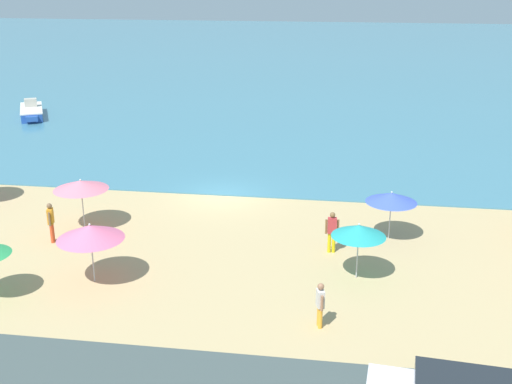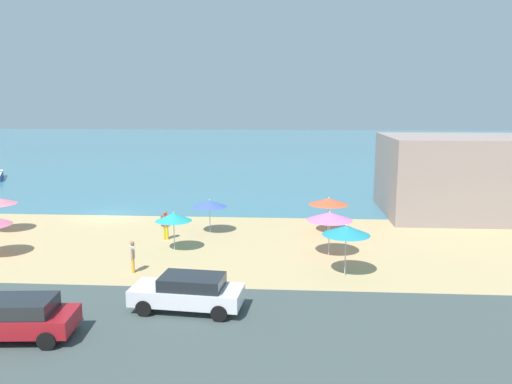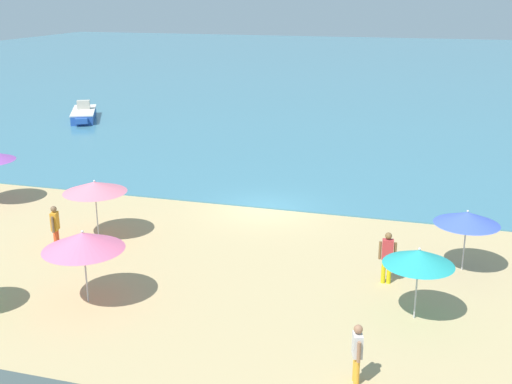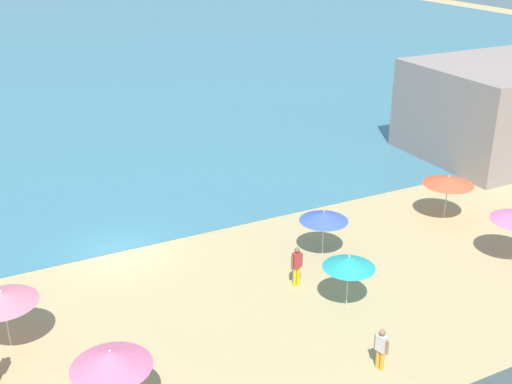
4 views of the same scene
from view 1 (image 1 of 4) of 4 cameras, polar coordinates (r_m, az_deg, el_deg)
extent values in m
plane|color=tan|center=(32.97, -2.99, -0.34)|extent=(160.00, 160.00, 0.00)
cube|color=teal|center=(86.35, 4.25, 11.98)|extent=(150.00, 110.00, 0.05)
cylinder|color=#B2B2B7|center=(24.58, -14.31, -5.85)|extent=(0.05, 0.05, 1.78)
cone|color=pink|center=(24.14, -14.52, -3.46)|extent=(2.47, 2.47, 0.54)
sphere|color=silver|center=(24.03, -14.58, -2.81)|extent=(0.08, 0.08, 0.08)
cylinder|color=#B2B2B7|center=(24.40, 8.99, -5.68)|extent=(0.05, 0.05, 1.75)
cone|color=teal|center=(23.98, 9.12, -3.41)|extent=(2.04, 2.04, 0.44)
sphere|color=silver|center=(23.89, 9.16, -2.85)|extent=(0.08, 0.08, 0.08)
cylinder|color=#B2B2B7|center=(28.12, 11.81, -2.44)|extent=(0.05, 0.05, 1.72)
cone|color=#3F5AC5|center=(27.76, 11.95, -0.48)|extent=(2.19, 2.19, 0.42)
sphere|color=silver|center=(27.68, 11.99, -0.02)|extent=(0.08, 0.08, 0.08)
cylinder|color=#B2B2B7|center=(29.67, -15.13, -1.38)|extent=(0.05, 0.05, 1.87)
cone|color=pink|center=(29.32, -15.31, 0.61)|extent=(2.42, 2.42, 0.41)
sphere|color=silver|center=(29.25, -15.35, 1.04)|extent=(0.08, 0.08, 0.08)
cylinder|color=#E24924|center=(28.60, -17.69, -3.54)|extent=(0.14, 0.14, 0.84)
cylinder|color=#E24924|center=(28.77, -17.62, -3.40)|extent=(0.14, 0.14, 0.84)
cube|color=orange|center=(28.41, -17.81, -2.06)|extent=(0.30, 0.40, 0.67)
sphere|color=brown|center=(28.25, -17.91, -1.18)|extent=(0.22, 0.22, 0.22)
cylinder|color=brown|center=(28.21, -17.89, -2.33)|extent=(0.09, 0.09, 0.60)
cylinder|color=brown|center=(28.65, -17.71, -1.98)|extent=(0.09, 0.09, 0.60)
cylinder|color=gold|center=(26.55, 6.53, -4.50)|extent=(0.14, 0.14, 0.85)
cylinder|color=gold|center=(26.56, 6.92, -4.50)|extent=(0.14, 0.14, 0.85)
cube|color=#BA3437|center=(26.26, 6.79, -2.98)|extent=(0.38, 0.25, 0.67)
sphere|color=brown|center=(26.08, 6.83, -2.03)|extent=(0.22, 0.22, 0.22)
cylinder|color=brown|center=(26.26, 6.26, -3.07)|extent=(0.09, 0.09, 0.60)
cylinder|color=brown|center=(26.29, 7.30, -3.09)|extent=(0.09, 0.09, 0.60)
cylinder|color=#F5A02D|center=(21.41, 5.63, -10.84)|extent=(0.14, 0.14, 0.74)
cylinder|color=#F5A02D|center=(21.26, 5.74, -11.08)|extent=(0.14, 0.14, 0.74)
cube|color=silver|center=(21.01, 5.74, -9.39)|extent=(0.31, 0.41, 0.59)
sphere|color=#9F6C4E|center=(20.81, 5.78, -8.36)|extent=(0.22, 0.22, 0.22)
cylinder|color=#9F6C4E|center=(21.24, 5.59, -9.20)|extent=(0.09, 0.09, 0.53)
cylinder|color=#9F6C4E|center=(20.83, 5.89, -9.82)|extent=(0.09, 0.09, 0.53)
cube|color=#2751A5|center=(53.32, -19.31, 6.68)|extent=(3.54, 4.97, 0.62)
cube|color=#2751A5|center=(50.76, -19.30, 6.15)|extent=(0.96, 0.78, 0.37)
cube|color=silver|center=(53.25, -19.36, 7.05)|extent=(3.62, 5.01, 0.08)
cube|color=#B2AD9E|center=(53.66, -19.40, 7.47)|extent=(1.09, 0.95, 0.70)
camera|label=2|loc=(8.76, 123.93, -30.97)|focal=35.00mm
camera|label=3|loc=(5.23, 17.06, -3.93)|focal=45.00mm
camera|label=4|loc=(13.44, -66.10, 21.42)|focal=45.00mm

